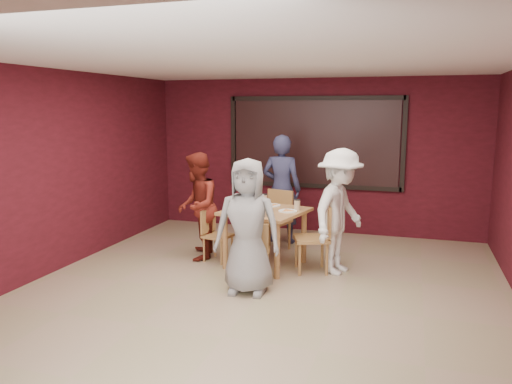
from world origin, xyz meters
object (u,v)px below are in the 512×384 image
(dining_table, at_px, (265,217))
(chair_left, at_px, (214,232))
(diner_left, at_px, (197,206))
(chair_front, at_px, (254,249))
(diner_front, at_px, (248,226))
(diner_right, at_px, (340,212))
(chair_right, at_px, (317,234))
(chair_back, at_px, (276,216))
(diner_back, at_px, (282,189))

(dining_table, bearing_deg, chair_left, 178.82)
(dining_table, xyz_separation_m, chair_left, (-0.80, 0.02, -0.28))
(chair_left, relative_size, diner_left, 0.48)
(chair_front, bearing_deg, diner_front, -85.18)
(diner_right, bearing_deg, diner_front, 157.42)
(diner_right, bearing_deg, diner_left, 107.98)
(dining_table, bearing_deg, diner_left, 177.57)
(chair_right, height_order, diner_front, diner_front)
(chair_left, relative_size, diner_front, 0.46)
(chair_back, xyz_separation_m, diner_back, (-0.04, 0.47, 0.38))
(chair_back, bearing_deg, diner_back, 94.41)
(diner_front, height_order, diner_back, diner_back)
(chair_back, relative_size, diner_right, 0.55)
(diner_back, bearing_deg, chair_right, 125.10)
(chair_front, distance_m, chair_left, 1.16)
(diner_back, xyz_separation_m, diner_left, (-0.98, -1.29, -0.11))
(chair_front, xyz_separation_m, chair_right, (0.70, 0.71, 0.08))
(chair_front, relative_size, diner_back, 0.45)
(chair_right, relative_size, diner_back, 0.52)
(chair_left, distance_m, diner_front, 1.47)
(diner_back, height_order, diner_right, diner_back)
(chair_right, bearing_deg, diner_left, 177.55)
(chair_front, xyz_separation_m, chair_back, (-0.14, 1.62, 0.08))
(diner_back, bearing_deg, chair_front, 97.33)
(chair_left, height_order, chair_right, chair_right)
(dining_table, xyz_separation_m, diner_left, (-1.09, 0.05, 0.09))
(chair_right, distance_m, diner_back, 1.67)
(dining_table, relative_size, chair_front, 1.53)
(chair_right, bearing_deg, chair_front, -134.53)
(chair_front, distance_m, diner_right, 1.31)
(dining_table, bearing_deg, chair_back, 94.96)
(diner_left, distance_m, diner_right, 2.15)
(chair_right, bearing_deg, diner_front, -122.71)
(diner_front, relative_size, diner_right, 0.97)
(dining_table, height_order, diner_left, diner_left)
(diner_front, bearing_deg, diner_right, 43.48)
(chair_back, height_order, diner_right, diner_right)
(dining_table, xyz_separation_m, chair_front, (0.07, -0.75, -0.26))
(diner_front, bearing_deg, chair_right, 52.31)
(diner_right, bearing_deg, chair_left, 108.75)
(chair_back, relative_size, diner_left, 0.59)
(dining_table, height_order, chair_right, dining_table)
(diner_left, bearing_deg, chair_back, 111.63)
(chair_right, height_order, diner_back, diner_back)
(diner_front, height_order, diner_right, diner_right)
(chair_left, bearing_deg, chair_right, -1.81)
(chair_back, relative_size, chair_right, 1.00)
(chair_back, bearing_deg, chair_front, -85.01)
(chair_front, height_order, diner_left, diner_left)
(dining_table, height_order, diner_front, diner_front)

